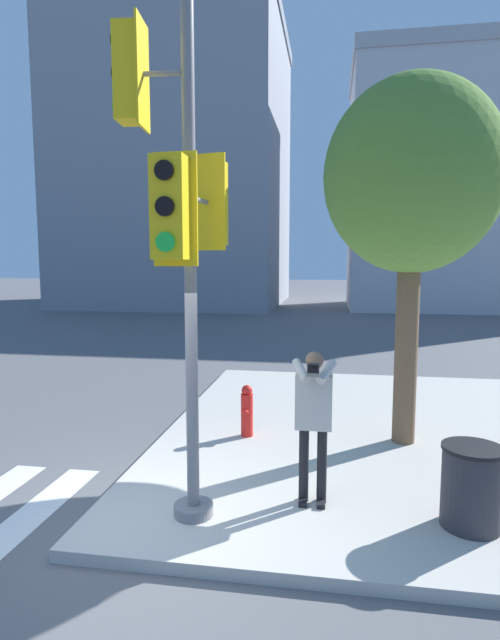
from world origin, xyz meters
name	(u,v)px	position (x,y,z in m)	size (l,w,h in m)	color
ground_plane	(122,539)	(0.00, 0.00, 0.00)	(160.00, 160.00, 0.00)	#5B5B5E
sidewalk_corner	(420,435)	(3.50, 3.50, 0.07)	(8.00, 8.00, 0.13)	#BCB7AD
traffic_signal_pole	(179,206)	(0.55, 0.34, 3.36)	(1.01, 1.46, 5.56)	slate
person_photographer	(314,413)	(1.89, 0.85, 1.16)	(0.50, 0.53, 1.71)	black
street_tree	(412,179)	(3.16, 2.99, 3.98)	(2.50, 2.50, 5.27)	brown
fire_hydrant	(247,411)	(0.81, 2.85, 0.53)	(0.19, 0.25, 0.80)	red
trash_bin	(471,487)	(3.49, 0.58, 0.56)	(0.61, 0.61, 0.84)	#2D2D33
building_left	(183,166)	(-8.08, 29.33, 9.42)	(13.65, 14.06, 18.82)	gray
building_right	(477,185)	(10.70, 28.18, 7.47)	(15.28, 8.65, 14.91)	#BCBCC1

